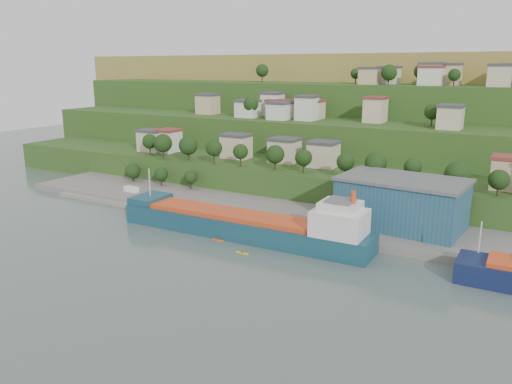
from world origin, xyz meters
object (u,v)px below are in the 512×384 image
Objects in this scene: cargo_ship_near at (249,227)px; warehouse at (402,202)px; caravan at (131,190)px; kayak_orange at (218,239)px.

warehouse is (32.43, 22.09, 5.64)m from cargo_ship_near.
warehouse is at bearing 10.21° from caravan.
caravan is (-54.06, 14.99, -0.36)m from cargo_ship_near.
kayak_orange is (-38.02, -27.90, -8.19)m from warehouse.
kayak_orange is at bearing -134.85° from cargo_ship_near.
cargo_ship_near is 20.94× the size of kayak_orange.
cargo_ship_near is at bearing -140.80° from warehouse.
caravan is 52.79m from kayak_orange.
caravan is 1.62× the size of kayak_orange.
warehouse reaches higher than caravan.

